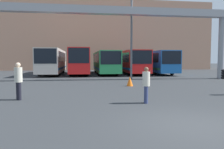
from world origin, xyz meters
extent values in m
plane|color=#2D3033|center=(0.00, 0.00, 0.00)|extent=(200.00, 200.00, 0.00)
cube|color=tan|center=(0.00, 41.00, 6.65)|extent=(45.15, 12.00, 13.30)
cylinder|color=gray|center=(10.84, 14.64, 3.08)|extent=(0.60, 0.60, 6.17)
cube|color=gray|center=(0.00, 14.64, 6.52)|extent=(22.29, 0.80, 0.70)
cube|color=beige|center=(-7.04, 24.20, 1.80)|extent=(2.55, 12.24, 2.89)
cube|color=black|center=(-7.04, 18.10, 2.33)|extent=(2.35, 0.06, 1.62)
cube|color=black|center=(-7.04, 24.20, 2.33)|extent=(2.58, 10.40, 1.22)
cube|color=#1966B2|center=(-7.04, 24.20, 0.87)|extent=(2.58, 11.63, 0.24)
cylinder|color=black|center=(-8.16, 20.77, 0.50)|extent=(0.28, 1.00, 1.00)
cylinder|color=black|center=(-5.92, 20.77, 0.50)|extent=(0.28, 1.00, 1.00)
cylinder|color=black|center=(-8.16, 27.63, 0.50)|extent=(0.28, 1.00, 1.00)
cylinder|color=black|center=(-5.92, 27.63, 0.50)|extent=(0.28, 1.00, 1.00)
cube|color=red|center=(-3.52, 23.45, 1.84)|extent=(2.44, 10.74, 2.98)
cube|color=black|center=(-3.52, 18.10, 2.40)|extent=(2.25, 0.06, 1.67)
cube|color=black|center=(-3.52, 23.45, 2.40)|extent=(2.47, 9.13, 1.25)
cube|color=orange|center=(-3.52, 23.45, 0.89)|extent=(2.47, 10.21, 0.24)
cylinder|color=black|center=(-4.58, 20.44, 0.50)|extent=(0.28, 1.00, 1.00)
cylinder|color=black|center=(-2.46, 20.44, 0.50)|extent=(0.28, 1.00, 1.00)
cylinder|color=black|center=(-4.58, 26.46, 0.50)|extent=(0.28, 1.00, 1.00)
cylinder|color=black|center=(-2.46, 26.46, 0.50)|extent=(0.28, 1.00, 1.00)
cube|color=#268C4C|center=(0.00, 24.27, 1.68)|extent=(2.54, 12.39, 2.66)
cube|color=black|center=(0.00, 18.10, 2.16)|extent=(2.34, 0.06, 1.49)
cube|color=black|center=(0.00, 24.27, 2.16)|extent=(2.57, 10.53, 1.12)
cube|color=#1966B2|center=(0.00, 24.27, 0.83)|extent=(2.57, 11.77, 0.24)
cylinder|color=black|center=(-1.11, 20.80, 0.46)|extent=(0.28, 0.92, 0.92)
cylinder|color=black|center=(1.11, 20.80, 0.46)|extent=(0.28, 0.92, 0.92)
cylinder|color=black|center=(-1.11, 27.74, 0.46)|extent=(0.28, 0.92, 0.92)
cylinder|color=black|center=(1.11, 27.74, 0.46)|extent=(0.28, 0.92, 0.92)
cube|color=red|center=(3.52, 24.27, 1.73)|extent=(2.56, 12.37, 2.76)
cube|color=black|center=(3.52, 18.10, 2.24)|extent=(2.35, 0.06, 1.55)
cube|color=black|center=(3.52, 24.27, 2.24)|extent=(2.59, 10.52, 1.16)
cube|color=#1966B2|center=(3.52, 24.27, 0.85)|extent=(2.59, 11.76, 0.24)
cylinder|color=black|center=(2.40, 20.80, 0.53)|extent=(0.28, 1.06, 1.06)
cylinder|color=black|center=(4.64, 20.80, 0.53)|extent=(0.28, 1.06, 1.06)
cylinder|color=black|center=(2.40, 27.73, 0.53)|extent=(0.28, 1.06, 1.06)
cylinder|color=black|center=(4.64, 27.73, 0.53)|extent=(0.28, 1.06, 1.06)
cube|color=#1959A5|center=(7.04, 23.44, 1.70)|extent=(2.52, 10.73, 2.70)
cube|color=black|center=(7.04, 18.10, 2.19)|extent=(2.32, 0.06, 1.51)
cube|color=black|center=(7.04, 23.44, 2.19)|extent=(2.55, 9.12, 1.13)
cube|color=#268C4C|center=(7.04, 23.44, 0.84)|extent=(2.55, 10.20, 0.24)
cylinder|color=black|center=(5.94, 20.44, 0.45)|extent=(0.28, 0.90, 0.90)
cylinder|color=black|center=(8.14, 20.44, 0.45)|extent=(0.28, 0.90, 0.90)
cylinder|color=black|center=(5.94, 26.45, 0.45)|extent=(0.28, 0.90, 0.90)
cylinder|color=black|center=(8.14, 26.45, 0.45)|extent=(0.28, 0.90, 0.90)
cylinder|color=navy|center=(-0.42, 3.41, 0.38)|extent=(0.18, 0.18, 0.77)
cylinder|color=navy|center=(-0.38, 3.55, 0.38)|extent=(0.18, 0.18, 0.77)
cylinder|color=beige|center=(-0.40, 3.48, 1.09)|extent=(0.34, 0.34, 0.64)
sphere|color=brown|center=(-0.40, 3.48, 1.51)|extent=(0.21, 0.21, 0.21)
cylinder|color=black|center=(-6.30, 5.18, 0.43)|extent=(0.20, 0.20, 0.86)
cylinder|color=black|center=(-6.22, 5.03, 0.43)|extent=(0.20, 0.20, 0.86)
cylinder|color=beige|center=(-6.26, 5.11, 1.22)|extent=(0.38, 0.38, 0.72)
sphere|color=beige|center=(-6.26, 5.11, 1.69)|extent=(0.23, 0.23, 0.23)
cone|color=orange|center=(0.28, 9.80, 0.36)|extent=(0.47, 0.47, 0.71)
torus|color=black|center=(11.12, 14.69, 0.12)|extent=(1.04, 1.04, 0.24)
torus|color=black|center=(11.12, 14.69, 0.36)|extent=(1.04, 1.04, 0.24)
torus|color=black|center=(11.12, 14.69, 0.60)|extent=(1.04, 1.04, 0.24)
torus|color=black|center=(11.12, 14.69, 0.84)|extent=(1.04, 1.04, 0.24)
cylinder|color=#595B60|center=(1.63, 15.18, 4.46)|extent=(0.20, 0.20, 8.93)
camera|label=1|loc=(-3.24, -5.86, 1.94)|focal=35.00mm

